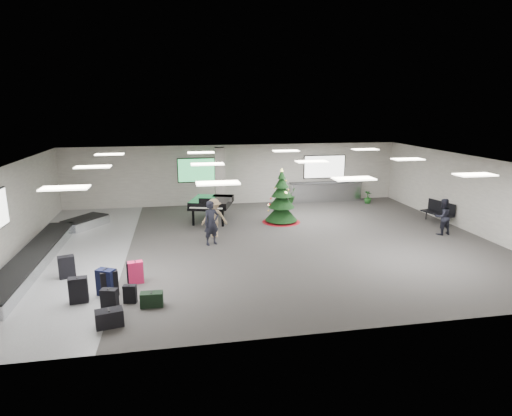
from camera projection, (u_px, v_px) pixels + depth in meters
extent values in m
plane|color=#363331|center=(261.00, 242.00, 16.76)|extent=(18.00, 18.00, 0.00)
cube|color=#A29C94|center=(236.00, 175.00, 23.08)|extent=(18.00, 0.02, 3.20)
cube|color=#A29C94|center=(320.00, 270.00, 9.70)|extent=(18.00, 0.02, 3.20)
cube|color=#A29C94|center=(6.00, 213.00, 14.79)|extent=(0.02, 14.00, 3.20)
cube|color=#A29C94|center=(470.00, 194.00, 17.98)|extent=(0.02, 14.00, 3.20)
cube|color=silver|center=(261.00, 161.00, 16.01)|extent=(18.00, 14.00, 0.02)
cube|color=slate|center=(72.00, 253.00, 15.52)|extent=(4.00, 14.00, 0.01)
cube|color=#A49D96|center=(220.00, 179.00, 21.56)|extent=(0.50, 0.50, 3.20)
cube|color=green|center=(198.00, 170.00, 22.61)|extent=(2.20, 0.08, 1.30)
cube|color=white|center=(325.00, 167.00, 23.85)|extent=(2.40, 0.08, 1.30)
cube|color=white|center=(65.00, 188.00, 11.14)|extent=(1.20, 0.60, 0.04)
cube|color=white|center=(93.00, 167.00, 14.96)|extent=(1.20, 0.60, 0.04)
cube|color=white|center=(110.00, 154.00, 18.79)|extent=(1.20, 0.60, 0.04)
cube|color=white|center=(218.00, 183.00, 11.85)|extent=(1.20, 0.60, 0.04)
cube|color=white|center=(207.00, 164.00, 15.67)|extent=(1.20, 0.60, 0.04)
cube|color=white|center=(201.00, 153.00, 19.50)|extent=(1.20, 0.60, 0.04)
cube|color=white|center=(354.00, 179.00, 12.56)|extent=(1.20, 0.60, 0.04)
cube|color=white|center=(312.00, 162.00, 16.38)|extent=(1.20, 0.60, 0.04)
cube|color=white|center=(286.00, 151.00, 20.21)|extent=(1.20, 0.60, 0.04)
cube|color=white|center=(475.00, 175.00, 13.27)|extent=(1.20, 0.60, 0.04)
cube|color=white|center=(408.00, 159.00, 17.09)|extent=(1.20, 0.60, 0.04)
cube|color=white|center=(365.00, 149.00, 20.91)|extent=(1.20, 0.60, 0.04)
cube|color=silver|center=(33.00, 260.00, 14.34)|extent=(1.00, 8.00, 0.38)
cube|color=black|center=(32.00, 254.00, 14.30)|extent=(0.95, 7.90, 0.05)
cube|color=silver|center=(85.00, 223.00, 18.88)|extent=(1.97, 2.21, 0.38)
cube|color=black|center=(85.00, 218.00, 18.83)|extent=(1.87, 2.10, 0.05)
cube|color=silver|center=(325.00, 192.00, 23.88)|extent=(4.00, 0.60, 1.05)
cube|color=#2F2F31|center=(326.00, 183.00, 23.76)|extent=(4.05, 0.65, 0.04)
cube|color=black|center=(110.00, 301.00, 11.05)|extent=(0.46, 0.33, 0.64)
cube|color=black|center=(109.00, 289.00, 10.97)|extent=(0.06, 0.14, 0.02)
cube|color=black|center=(109.00, 283.00, 12.02)|extent=(0.52, 0.36, 0.73)
cube|color=black|center=(108.00, 271.00, 11.93)|extent=(0.07, 0.15, 0.02)
cube|color=#EA1E56|center=(136.00, 272.00, 12.87)|extent=(0.47, 0.32, 0.68)
cube|color=black|center=(135.00, 261.00, 12.79)|extent=(0.06, 0.15, 0.02)
cube|color=black|center=(134.00, 272.00, 12.94)|extent=(0.46, 0.30, 0.64)
cube|color=black|center=(133.00, 262.00, 12.87)|extent=(0.05, 0.14, 0.02)
cube|color=black|center=(106.00, 282.00, 12.04)|extent=(0.58, 0.49, 0.77)
cube|color=black|center=(105.00, 269.00, 11.95)|extent=(0.11, 0.17, 0.02)
cube|color=black|center=(78.00, 290.00, 11.58)|extent=(0.51, 0.32, 0.72)
cube|color=black|center=(77.00, 277.00, 11.49)|extent=(0.05, 0.16, 0.02)
cube|color=black|center=(152.00, 299.00, 11.41)|extent=(0.60, 0.32, 0.39)
cube|color=black|center=(151.00, 292.00, 11.36)|extent=(0.04, 0.18, 0.02)
cube|color=black|center=(130.00, 294.00, 11.61)|extent=(0.37, 0.24, 0.50)
cube|color=black|center=(129.00, 285.00, 11.55)|extent=(0.05, 0.11, 0.02)
cube|color=black|center=(67.00, 267.00, 13.26)|extent=(0.54, 0.40, 0.71)
cube|color=black|center=(65.00, 256.00, 13.18)|extent=(0.08, 0.17, 0.02)
cube|color=black|center=(109.00, 318.00, 10.37)|extent=(0.71, 0.50, 0.42)
cube|color=black|center=(109.00, 310.00, 10.31)|extent=(0.08, 0.22, 0.02)
cone|color=#68090F|center=(281.00, 221.00, 19.72)|extent=(1.76, 1.76, 0.11)
cylinder|color=#3F2819|center=(281.00, 217.00, 19.68)|extent=(0.11, 0.11, 0.46)
cone|color=black|center=(281.00, 211.00, 19.62)|extent=(1.48, 1.48, 0.83)
cone|color=black|center=(281.00, 199.00, 19.49)|extent=(1.21, 1.21, 0.74)
cone|color=black|center=(282.00, 189.00, 19.38)|extent=(0.93, 0.93, 0.65)
cone|color=black|center=(282.00, 181.00, 19.29)|extent=(0.65, 0.65, 0.56)
cone|color=black|center=(282.00, 174.00, 19.21)|extent=(0.37, 0.37, 0.42)
cone|color=#FFE566|center=(282.00, 170.00, 19.17)|extent=(0.15, 0.15, 0.17)
cube|color=black|center=(211.00, 202.00, 19.61)|extent=(2.24, 2.38, 0.31)
cube|color=black|center=(206.00, 209.00, 18.61)|extent=(1.64, 0.80, 0.11)
cube|color=white|center=(206.00, 208.00, 18.56)|extent=(1.43, 0.58, 0.02)
cube|color=black|center=(207.00, 201.00, 18.81)|extent=(0.76, 0.27, 0.25)
cylinder|color=black|center=(193.00, 217.00, 19.06)|extent=(0.11, 0.11, 0.76)
cylinder|color=black|center=(223.00, 218.00, 18.91)|extent=(0.11, 0.11, 0.76)
cylinder|color=black|center=(215.00, 209.00, 20.49)|extent=(0.11, 0.11, 0.76)
cube|color=black|center=(437.00, 213.00, 19.52)|extent=(0.86, 1.62, 0.06)
cylinder|color=black|center=(445.00, 222.00, 18.98)|extent=(0.06, 0.06, 0.41)
cylinder|color=black|center=(429.00, 215.00, 20.16)|extent=(0.06, 0.06, 0.41)
cube|color=black|center=(442.00, 207.00, 19.49)|extent=(0.41, 1.51, 0.51)
imported|color=black|center=(211.00, 223.00, 16.34)|extent=(0.74, 0.64, 1.72)
imported|color=#957C5C|center=(214.00, 218.00, 17.32)|extent=(1.08, 0.70, 1.59)
imported|color=black|center=(443.00, 217.00, 17.64)|extent=(0.80, 0.66, 1.52)
imported|color=#14401A|center=(292.00, 195.00, 23.41)|extent=(0.60, 0.54, 0.92)
imported|color=#14401A|center=(368.00, 197.00, 23.38)|extent=(0.55, 0.55, 0.71)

